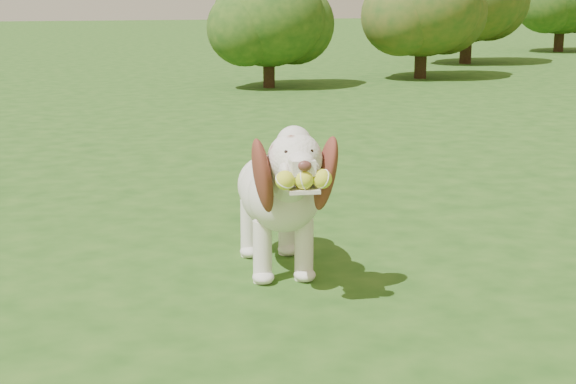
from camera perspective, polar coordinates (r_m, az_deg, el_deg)
name	(u,v)px	position (r m, az deg, el deg)	size (l,w,h in m)	color
ground	(189,256)	(4.00, -6.39, -4.13)	(80.00, 80.00, 0.00)	#1D4814
dog	(279,190)	(3.64, -0.61, 0.13)	(0.43, 1.04, 0.67)	silver
shrub_d	(422,6)	(12.72, 8.68, 11.78)	(1.65, 1.65, 1.71)	#382314
shrub_c	(269,19)	(11.29, -1.25, 11.15)	(1.42, 1.42, 1.47)	#382314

